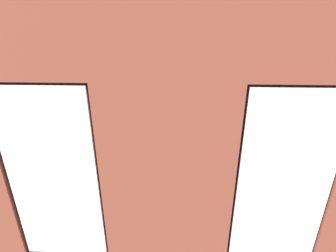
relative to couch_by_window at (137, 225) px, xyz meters
The scene contains 17 objects.
ground_plane 2.25m from the couch_by_window, 101.62° to the right, with size 7.23×6.40×0.10m, color #99663D.
brick_wall_with_windows 1.60m from the couch_by_window, 124.53° to the left, with size 6.63×0.30×3.45m.
white_wall_right 3.71m from the couch_by_window, 34.97° to the right, with size 0.10×5.40×3.45m, color white.
couch_by_window is the anchor object (origin of this frame).
couch_left 3.43m from the couch_by_window, 153.00° to the right, with size 0.95×1.88×0.80m.
coffee_table 2.04m from the couch_by_window, 95.37° to the right, with size 1.55×0.83×0.44m.
cup_ceramic 2.27m from the couch_by_window, 105.83° to the right, with size 0.08×0.08×0.10m, color silver.
candle_jar 1.93m from the couch_by_window, 81.84° to the right, with size 0.08×0.08×0.12m, color #B7333D.
table_plant_small 2.05m from the couch_by_window, 95.37° to the right, with size 0.15×0.15×0.23m.
remote_gray 1.94m from the couch_by_window, 99.15° to the right, with size 0.05×0.17×0.02m, color #59595B.
remote_silver 2.14m from the couch_by_window, 89.93° to the right, with size 0.05×0.17×0.02m, color #B2B2B7.
media_console 3.43m from the couch_by_window, 42.80° to the right, with size 0.92×0.42×0.54m, color black.
tv_flatscreen 3.48m from the couch_by_window, 42.84° to the right, with size 1.02×0.20×0.72m.
papasan_chair 4.02m from the couch_by_window, 87.23° to the right, with size 1.05×1.05×0.67m.
potted_plant_corner_near_left 5.43m from the couch_by_window, 126.34° to the right, with size 0.92×0.77×1.33m.
potted_plant_foreground_right 4.87m from the couch_by_window, 62.72° to the right, with size 0.93×0.85×1.40m.
potted_plant_by_left_couch 3.96m from the couch_by_window, 132.27° to the right, with size 0.22×0.22×0.50m.
Camera 1 is at (-0.08, 4.99, 3.09)m, focal length 28.00 mm.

